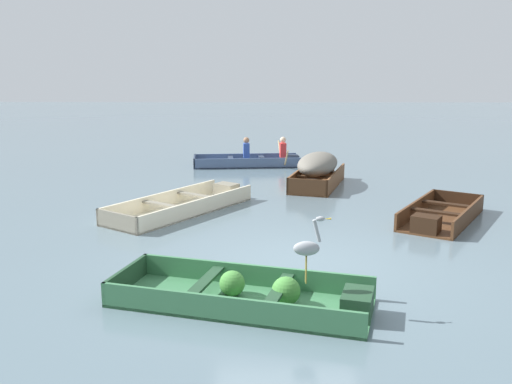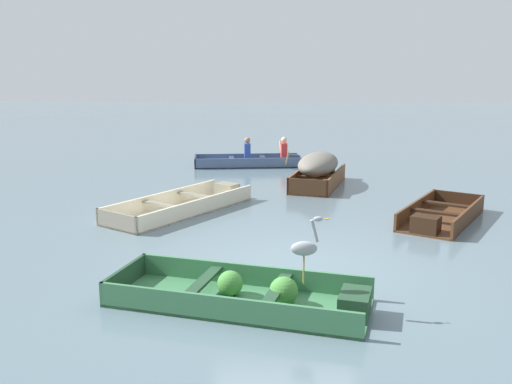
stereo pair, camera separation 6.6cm
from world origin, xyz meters
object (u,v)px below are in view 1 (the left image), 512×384
skiff_wooden_brown_far_moored (318,167)px  rowboat_slate_blue_with_crew (253,160)px  dinghy_green_foreground (254,295)px  heron_on_dinghy (308,246)px  skiff_cream_near_moored (185,205)px  skiff_dark_varnish_mid_moored (440,216)px

skiff_wooden_brown_far_moored → rowboat_slate_blue_with_crew: (-1.71, 2.99, -0.32)m
dinghy_green_foreground → heron_on_dinghy: heron_on_dinghy is taller
skiff_cream_near_moored → skiff_dark_varnish_mid_moored: (5.12, -0.85, 0.01)m
skiff_wooden_brown_far_moored → rowboat_slate_blue_with_crew: size_ratio=0.81×
dinghy_green_foreground → skiff_cream_near_moored: dinghy_green_foreground is taller
rowboat_slate_blue_with_crew → skiff_cream_near_moored: bearing=-103.4°
dinghy_green_foreground → skiff_wooden_brown_far_moored: size_ratio=1.32×
skiff_cream_near_moored → skiff_wooden_brown_far_moored: (3.03, 2.57, 0.37)m
heron_on_dinghy → skiff_dark_varnish_mid_moored: bearing=55.7°
skiff_dark_varnish_mid_moored → rowboat_slate_blue_with_crew: rowboat_slate_blue_with_crew is taller
skiff_cream_near_moored → skiff_wooden_brown_far_moored: size_ratio=1.32×
skiff_dark_varnish_mid_moored → dinghy_green_foreground: bearing=-131.6°
skiff_cream_near_moored → rowboat_slate_blue_with_crew: bearing=76.6°
dinghy_green_foreground → skiff_dark_varnish_mid_moored: 5.37m
skiff_cream_near_moored → skiff_dark_varnish_mid_moored: skiff_dark_varnish_mid_moored is taller
skiff_cream_near_moored → skiff_dark_varnish_mid_moored: bearing=-9.4°
dinghy_green_foreground → heron_on_dinghy: 1.02m
skiff_cream_near_moored → skiff_wooden_brown_far_moored: bearing=40.3°
skiff_wooden_brown_far_moored → rowboat_slate_blue_with_crew: rowboat_slate_blue_with_crew is taller
rowboat_slate_blue_with_crew → heron_on_dinghy: heron_on_dinghy is taller
skiff_dark_varnish_mid_moored → heron_on_dinghy: 5.22m
skiff_cream_near_moored → rowboat_slate_blue_with_crew: size_ratio=1.06×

